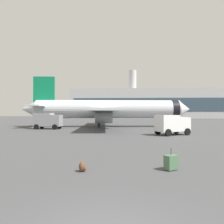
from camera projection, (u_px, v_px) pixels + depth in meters
The scene contains 8 objects.
airplane_at_gate at pixel (107, 109), 44.45m from camera, with size 35.77×32.30×10.50m.
service_truck at pixel (48, 120), 37.92m from camera, with size 4.91×2.75×2.90m.
cargo_van at pixel (172, 124), 27.38m from camera, with size 4.83×3.88×2.60m.
safety_cone_near at pixel (169, 132), 27.60m from camera, with size 0.44×0.44×0.65m.
safety_cone_mid at pixel (87, 124), 45.49m from camera, with size 0.44×0.44×0.83m.
rolling_suitcase at pixel (171, 162), 10.46m from camera, with size 0.75×0.70×1.10m.
traveller_backpack at pixel (83, 167), 10.19m from camera, with size 0.36×0.40×0.48m.
terminal_building at pixel (152, 104), 126.06m from camera, with size 94.30×23.39×28.66m.
Camera 1 is at (0.40, -4.47, 2.82)m, focal length 33.78 mm.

